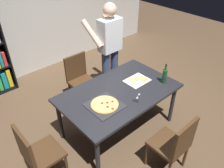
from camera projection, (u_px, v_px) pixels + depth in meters
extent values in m
plane|color=brown|center=(118.00, 128.00, 3.69)|extent=(12.00, 12.00, 0.00)
cube|color=silver|center=(29.00, 6.00, 4.48)|extent=(6.40, 0.10, 2.80)
cube|color=#232328|center=(119.00, 92.00, 3.27)|extent=(1.70, 1.04, 0.04)
cylinder|color=#232328|center=(98.00, 158.00, 2.80)|extent=(0.06, 0.06, 0.71)
cylinder|color=#232328|center=(172.00, 104.00, 3.64)|extent=(0.06, 0.06, 0.71)
cylinder|color=#232328|center=(60.00, 120.00, 3.34)|extent=(0.06, 0.06, 0.71)
cylinder|color=#232328|center=(132.00, 81.00, 4.18)|extent=(0.06, 0.06, 0.71)
cube|color=#472D19|center=(168.00, 144.00, 2.88)|extent=(0.42, 0.42, 0.04)
cube|color=#472D19|center=(185.00, 139.00, 2.63)|extent=(0.42, 0.04, 0.45)
cylinder|color=#472D19|center=(163.00, 140.00, 3.22)|extent=(0.04, 0.04, 0.41)
cylinder|color=#472D19|center=(147.00, 154.00, 3.02)|extent=(0.04, 0.04, 0.41)
cylinder|color=#472D19|center=(185.00, 156.00, 3.00)|extent=(0.04, 0.04, 0.41)
cube|color=#472D19|center=(83.00, 83.00, 4.01)|extent=(0.42, 0.42, 0.04)
cube|color=#472D19|center=(75.00, 67.00, 3.98)|extent=(0.42, 0.04, 0.45)
cylinder|color=#472D19|center=(82.00, 102.00, 3.93)|extent=(0.04, 0.04, 0.41)
cylinder|color=#472D19|center=(98.00, 93.00, 4.12)|extent=(0.04, 0.04, 0.41)
cylinder|color=#472D19|center=(70.00, 92.00, 4.15)|extent=(0.04, 0.04, 0.41)
cylinder|color=#472D19|center=(86.00, 85.00, 4.34)|extent=(0.04, 0.04, 0.41)
cube|color=#472D19|center=(44.00, 153.00, 2.76)|extent=(0.42, 0.42, 0.04)
cube|color=#472D19|center=(25.00, 149.00, 2.52)|extent=(0.04, 0.42, 0.45)
cylinder|color=#472D19|center=(67.00, 166.00, 2.88)|extent=(0.04, 0.04, 0.41)
cylinder|color=#472D19|center=(52.00, 149.00, 3.10)|extent=(0.04, 0.04, 0.41)
cylinder|color=#472D19|center=(27.00, 164.00, 2.90)|extent=(0.04, 0.04, 0.41)
cube|color=black|center=(2.00, 41.00, 4.16)|extent=(0.03, 0.35, 1.95)
cube|color=teal|center=(3.00, 79.00, 4.48)|extent=(0.08, 0.22, 0.35)
cube|color=yellow|center=(8.00, 77.00, 4.52)|extent=(0.07, 0.22, 0.38)
cube|color=red|center=(3.00, 58.00, 4.29)|extent=(0.05, 0.22, 0.28)
cylinder|color=#38476B|center=(114.00, 72.00, 4.22)|extent=(0.14, 0.14, 0.95)
cylinder|color=#38476B|center=(106.00, 75.00, 4.11)|extent=(0.14, 0.14, 0.95)
cube|color=white|center=(110.00, 35.00, 3.74)|extent=(0.38, 0.22, 0.55)
sphere|color=#E0B293|center=(110.00, 10.00, 3.50)|extent=(0.22, 0.22, 0.22)
cylinder|color=#E0B293|center=(113.00, 27.00, 3.96)|extent=(0.09, 0.50, 0.39)
cylinder|color=#E0B293|center=(92.00, 34.00, 3.71)|extent=(0.09, 0.50, 0.39)
cube|color=#2D2D33|center=(105.00, 105.00, 3.00)|extent=(0.43, 0.43, 0.01)
cylinder|color=tan|center=(105.00, 105.00, 2.99)|extent=(0.37, 0.37, 0.02)
cylinder|color=#EACC6B|center=(105.00, 104.00, 2.98)|extent=(0.33, 0.33, 0.01)
cylinder|color=#B22819|center=(113.00, 109.00, 2.90)|extent=(0.04, 0.04, 0.00)
cylinder|color=#B22819|center=(102.00, 103.00, 2.99)|extent=(0.04, 0.04, 0.00)
cylinder|color=#B22819|center=(107.00, 103.00, 3.00)|extent=(0.04, 0.04, 0.00)
cylinder|color=#B22819|center=(112.00, 102.00, 3.02)|extent=(0.04, 0.04, 0.00)
cylinder|color=#B22819|center=(108.00, 107.00, 2.93)|extent=(0.04, 0.04, 0.00)
cube|color=white|center=(137.00, 81.00, 3.48)|extent=(0.36, 0.28, 0.01)
cube|color=#EACC6B|center=(133.00, 80.00, 3.48)|extent=(0.17, 0.16, 0.02)
cube|color=tan|center=(137.00, 79.00, 3.48)|extent=(0.07, 0.09, 0.02)
cube|color=#EACC6B|center=(142.00, 79.00, 3.50)|extent=(0.12, 0.16, 0.02)
cube|color=tan|center=(146.00, 80.00, 3.47)|extent=(0.09, 0.04, 0.02)
cylinder|color=#194723|center=(164.00, 76.00, 3.38)|extent=(0.07, 0.07, 0.22)
cylinder|color=#194723|center=(166.00, 68.00, 3.30)|extent=(0.03, 0.03, 0.08)
cylinder|color=black|center=(166.00, 65.00, 3.27)|extent=(0.03, 0.03, 0.02)
cube|color=silver|center=(138.00, 96.00, 3.16)|extent=(0.11, 0.07, 0.01)
cube|color=silver|center=(138.00, 96.00, 3.16)|extent=(0.12, 0.05, 0.01)
torus|color=black|center=(134.00, 100.00, 3.08)|extent=(0.06, 0.06, 0.01)
torus|color=black|center=(137.00, 101.00, 3.07)|extent=(0.06, 0.06, 0.01)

